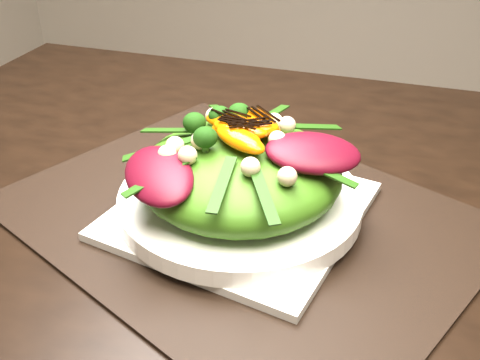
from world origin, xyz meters
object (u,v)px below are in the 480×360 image
(salad_bowl, at_px, (240,199))
(lettuce_mound, at_px, (240,172))
(placemat, at_px, (240,215))
(plate_base, at_px, (240,210))
(dining_table, at_px, (453,264))
(orange_segment, at_px, (234,129))

(salad_bowl, bearing_deg, lettuce_mound, -153.43)
(salad_bowl, bearing_deg, placemat, -153.43)
(placemat, bearing_deg, plate_base, 26.57)
(dining_table, distance_m, salad_bowl, 0.24)
(plate_base, bearing_deg, orange_segment, 136.91)
(lettuce_mound, bearing_deg, placemat, -153.43)
(dining_table, xyz_separation_m, plate_base, (-0.23, -0.01, 0.03))
(dining_table, bearing_deg, placemat, -176.38)
(lettuce_mound, relative_size, orange_segment, 3.50)
(salad_bowl, distance_m, orange_segment, 0.08)
(dining_table, height_order, salad_bowl, dining_table)
(dining_table, xyz_separation_m, lettuce_mound, (-0.23, -0.01, 0.08))
(salad_bowl, distance_m, lettuce_mound, 0.03)
(salad_bowl, relative_size, orange_segment, 4.26)
(orange_segment, bearing_deg, plate_base, -43.09)
(plate_base, relative_size, orange_segment, 3.96)
(plate_base, height_order, salad_bowl, salad_bowl)
(placemat, xyz_separation_m, orange_segment, (-0.01, 0.01, 0.10))
(placemat, distance_m, orange_segment, 0.10)
(dining_table, distance_m, plate_base, 0.23)
(placemat, bearing_deg, salad_bowl, 26.57)
(dining_table, relative_size, orange_segment, 25.74)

